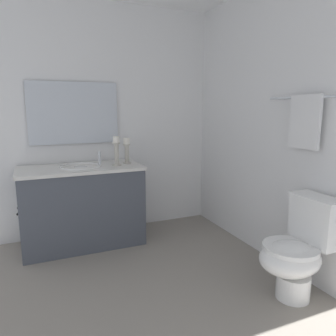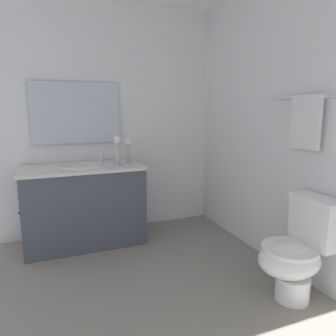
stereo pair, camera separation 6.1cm
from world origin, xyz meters
name	(u,v)px [view 1 (the left image)]	position (x,y,z in m)	size (l,w,h in m)	color
floor	(135,293)	(0.00, 0.00, -0.01)	(2.75, 2.67, 0.02)	gray
wall_back	(283,125)	(0.00, 1.33, 1.23)	(2.75, 0.04, 2.45)	white
wall_left	(94,121)	(-1.37, 0.00, 1.23)	(0.04, 2.67, 2.45)	white
vanity_cabinet	(83,206)	(-1.05, -0.21, 0.40)	(0.58, 1.19, 0.80)	#474C56
sink_basin	(81,171)	(-1.05, -0.21, 0.76)	(0.40, 0.40, 0.24)	white
mirror	(74,113)	(-1.33, -0.21, 1.32)	(0.02, 0.90, 0.63)	silver
candle_holder_tall	(127,150)	(-1.06, 0.26, 0.94)	(0.09, 0.09, 0.26)	#B7B2A5
candle_holder_short	(117,150)	(-0.97, 0.13, 0.95)	(0.09, 0.09, 0.29)	#B7B2A5
toilet	(298,251)	(0.53, 1.05, 0.37)	(0.39, 0.54, 0.75)	white
towel_bar	(309,97)	(0.31, 1.27, 1.45)	(0.02, 0.02, 0.82)	silver
towel_near_vanity	(305,122)	(0.31, 1.26, 1.27)	(0.28, 0.03, 0.40)	white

